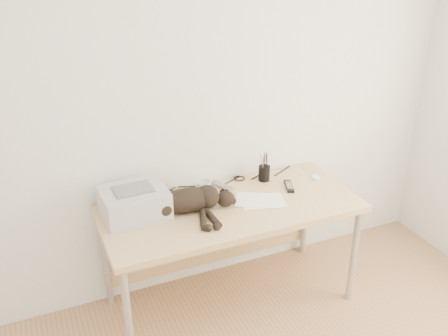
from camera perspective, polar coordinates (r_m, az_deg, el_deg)
name	(u,v)px	position (r m, az deg, el deg)	size (l,w,h in m)	color
wall_back	(208,102)	(3.16, -1.81, 7.53)	(3.50, 3.50, 0.00)	white
desk	(226,218)	(3.22, 0.18, -5.69)	(1.60, 0.70, 0.74)	#D4BA7C
printer	(134,202)	(3.00, -10.22, -3.87)	(0.39, 0.33, 0.18)	#A7A7AC
papers	(260,201)	(3.14, 4.14, -3.74)	(0.35, 0.30, 0.01)	white
cat	(184,202)	(2.99, -4.62, -3.95)	(0.71, 0.36, 0.16)	black
mug	(203,188)	(3.19, -2.37, -2.31)	(0.10, 0.10, 0.10)	silver
pen_cup	(264,173)	(3.38, 4.62, -0.56)	(0.08, 0.08, 0.20)	black
remote_grey	(221,186)	(3.30, -0.30, -2.07)	(0.05, 0.17, 0.02)	slate
remote_black	(289,186)	(3.32, 7.44, -2.09)	(0.04, 0.16, 0.02)	black
mouse	(315,176)	(3.47, 10.40, -0.88)	(0.06, 0.10, 0.03)	white
cable_tangle	(212,184)	(3.33, -1.36, -1.81)	(1.36, 0.08, 0.01)	black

